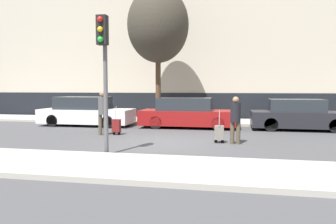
{
  "coord_description": "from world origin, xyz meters",
  "views": [
    {
      "loc": [
        2.46,
        -10.99,
        1.91
      ],
      "look_at": [
        -0.1,
        1.8,
        0.95
      ],
      "focal_mm": 35.0,
      "sensor_mm": 36.0,
      "label": 1
    }
  ],
  "objects_px": {
    "trolley_left": "(116,126)",
    "traffic_light": "(104,57)",
    "parked_bicycle": "(302,116)",
    "pedestrian_right": "(235,117)",
    "parked_car_1": "(188,114)",
    "parked_car_2": "(298,116)",
    "pedestrian_left": "(103,110)",
    "bare_tree_near_crossing": "(158,25)",
    "parked_car_0": "(86,112)",
    "trolley_right": "(219,133)"
  },
  "relations": [
    {
      "from": "pedestrian_left",
      "to": "bare_tree_near_crossing",
      "type": "height_order",
      "value": "bare_tree_near_crossing"
    },
    {
      "from": "trolley_right",
      "to": "parked_bicycle",
      "type": "xyz_separation_m",
      "value": [
        3.96,
        6.42,
        0.13
      ]
    },
    {
      "from": "parked_car_2",
      "to": "pedestrian_left",
      "type": "height_order",
      "value": "pedestrian_left"
    },
    {
      "from": "pedestrian_left",
      "to": "trolley_right",
      "type": "distance_m",
      "value": 4.89
    },
    {
      "from": "traffic_light",
      "to": "parked_bicycle",
      "type": "bearing_deg",
      "value": 52.48
    },
    {
      "from": "pedestrian_left",
      "to": "traffic_light",
      "type": "height_order",
      "value": "traffic_light"
    },
    {
      "from": "parked_car_2",
      "to": "pedestrian_right",
      "type": "relative_size",
      "value": 2.62
    },
    {
      "from": "parked_car_2",
      "to": "pedestrian_right",
      "type": "bearing_deg",
      "value": -122.87
    },
    {
      "from": "parked_car_1",
      "to": "trolley_left",
      "type": "bearing_deg",
      "value": -130.13
    },
    {
      "from": "pedestrian_left",
      "to": "bare_tree_near_crossing",
      "type": "distance_m",
      "value": 6.52
    },
    {
      "from": "traffic_light",
      "to": "pedestrian_left",
      "type": "bearing_deg",
      "value": 113.38
    },
    {
      "from": "trolley_right",
      "to": "traffic_light",
      "type": "xyz_separation_m",
      "value": [
        -3.09,
        -2.76,
        2.41
      ]
    },
    {
      "from": "parked_car_1",
      "to": "trolley_right",
      "type": "distance_m",
      "value": 4.51
    },
    {
      "from": "pedestrian_right",
      "to": "bare_tree_near_crossing",
      "type": "distance_m",
      "value": 8.42
    },
    {
      "from": "pedestrian_right",
      "to": "trolley_left",
      "type": "bearing_deg",
      "value": 174.8
    },
    {
      "from": "parked_car_0",
      "to": "bare_tree_near_crossing",
      "type": "bearing_deg",
      "value": 28.45
    },
    {
      "from": "pedestrian_right",
      "to": "traffic_light",
      "type": "height_order",
      "value": "traffic_light"
    },
    {
      "from": "parked_bicycle",
      "to": "bare_tree_near_crossing",
      "type": "relative_size",
      "value": 0.25
    },
    {
      "from": "parked_car_0",
      "to": "parked_car_2",
      "type": "height_order",
      "value": "parked_car_0"
    },
    {
      "from": "parked_car_1",
      "to": "parked_car_2",
      "type": "height_order",
      "value": "parked_car_1"
    },
    {
      "from": "parked_car_2",
      "to": "traffic_light",
      "type": "bearing_deg",
      "value": -132.49
    },
    {
      "from": "trolley_left",
      "to": "traffic_light",
      "type": "height_order",
      "value": "traffic_light"
    },
    {
      "from": "pedestrian_right",
      "to": "parked_car_1",
      "type": "bearing_deg",
      "value": 127.45
    },
    {
      "from": "parked_car_0",
      "to": "parked_car_1",
      "type": "xyz_separation_m",
      "value": [
        5.2,
        0.11,
        -0.01
      ]
    },
    {
      "from": "bare_tree_near_crossing",
      "to": "pedestrian_right",
      "type": "bearing_deg",
      "value": -55.67
    },
    {
      "from": "trolley_left",
      "to": "traffic_light",
      "type": "bearing_deg",
      "value": -74.23
    },
    {
      "from": "traffic_light",
      "to": "parked_bicycle",
      "type": "height_order",
      "value": "traffic_light"
    },
    {
      "from": "parked_car_0",
      "to": "parked_bicycle",
      "type": "bearing_deg",
      "value": 12.29
    },
    {
      "from": "trolley_right",
      "to": "parked_bicycle",
      "type": "bearing_deg",
      "value": 58.3
    },
    {
      "from": "pedestrian_left",
      "to": "bare_tree_near_crossing",
      "type": "bearing_deg",
      "value": -118.61
    },
    {
      "from": "trolley_left",
      "to": "pedestrian_right",
      "type": "xyz_separation_m",
      "value": [
        4.74,
        -1.28,
        0.54
      ]
    },
    {
      "from": "pedestrian_left",
      "to": "pedestrian_right",
      "type": "bearing_deg",
      "value": 153.17
    },
    {
      "from": "parked_bicycle",
      "to": "parked_car_2",
      "type": "bearing_deg",
      "value": -105.53
    },
    {
      "from": "trolley_right",
      "to": "pedestrian_left",
      "type": "bearing_deg",
      "value": 167.54
    },
    {
      "from": "parked_car_0",
      "to": "pedestrian_left",
      "type": "xyz_separation_m",
      "value": [
        2.15,
        -3.01,
        0.34
      ]
    },
    {
      "from": "traffic_light",
      "to": "parked_car_2",
      "type": "bearing_deg",
      "value": 47.51
    },
    {
      "from": "pedestrian_right",
      "to": "traffic_light",
      "type": "bearing_deg",
      "value": -133.78
    },
    {
      "from": "parked_car_0",
      "to": "trolley_right",
      "type": "xyz_separation_m",
      "value": [
        6.88,
        -4.05,
        -0.32
      ]
    },
    {
      "from": "bare_tree_near_crossing",
      "to": "traffic_light",
      "type": "bearing_deg",
      "value": -87.04
    },
    {
      "from": "parked_car_1",
      "to": "parked_bicycle",
      "type": "relative_size",
      "value": 2.62
    },
    {
      "from": "parked_car_1",
      "to": "trolley_left",
      "type": "height_order",
      "value": "parked_car_1"
    },
    {
      "from": "parked_car_0",
      "to": "trolley_right",
      "type": "height_order",
      "value": "parked_car_0"
    },
    {
      "from": "trolley_left",
      "to": "bare_tree_near_crossing",
      "type": "xyz_separation_m",
      "value": [
        0.67,
        4.69,
        4.86
      ]
    },
    {
      "from": "pedestrian_right",
      "to": "bare_tree_near_crossing",
      "type": "height_order",
      "value": "bare_tree_near_crossing"
    },
    {
      "from": "parked_bicycle",
      "to": "traffic_light",
      "type": "bearing_deg",
      "value": -127.52
    },
    {
      "from": "pedestrian_right",
      "to": "parked_bicycle",
      "type": "relative_size",
      "value": 0.92
    },
    {
      "from": "parked_bicycle",
      "to": "parked_car_1",
      "type": "bearing_deg",
      "value": -158.29
    },
    {
      "from": "parked_car_2",
      "to": "pedestrian_left",
      "type": "bearing_deg",
      "value": -158.2
    },
    {
      "from": "trolley_right",
      "to": "bare_tree_near_crossing",
      "type": "relative_size",
      "value": 0.16
    },
    {
      "from": "parked_car_1",
      "to": "pedestrian_right",
      "type": "distance_m",
      "value": 4.81
    }
  ]
}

